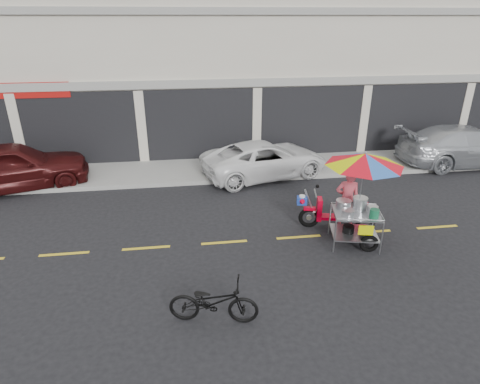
{
  "coord_description": "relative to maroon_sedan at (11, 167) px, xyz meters",
  "views": [
    {
      "loc": [
        -2.85,
        -9.02,
        5.4
      ],
      "look_at": [
        -1.5,
        0.6,
        1.15
      ],
      "focal_mm": 30.0,
      "sensor_mm": 36.0,
      "label": 1
    }
  ],
  "objects": [
    {
      "name": "ground",
      "position": [
        8.67,
        -4.51,
        -0.82
      ],
      "size": [
        90.0,
        90.0,
        0.0
      ],
      "primitive_type": "plane",
      "color": "black"
    },
    {
      "name": "silver_pickup",
      "position": [
        16.7,
        0.19,
        -0.05
      ],
      "size": [
        5.3,
        2.18,
        1.53
      ],
      "primitive_type": "imported",
      "rotation": [
        0.0,
        0.0,
        1.57
      ],
      "color": "#B9BDC3",
      "rests_on": "ground"
    },
    {
      "name": "near_bicycle",
      "position": [
        6.17,
        -7.4,
        -0.37
      ],
      "size": [
        1.8,
        0.93,
        0.9
      ],
      "primitive_type": "imported",
      "rotation": [
        0.0,
        0.0,
        1.37
      ],
      "color": "black",
      "rests_on": "ground"
    },
    {
      "name": "white_pickup",
      "position": [
        8.66,
        0.07,
        -0.18
      ],
      "size": [
        5.02,
        3.27,
        1.29
      ],
      "primitive_type": "imported",
      "rotation": [
        0.0,
        0.0,
        1.84
      ],
      "color": "white",
      "rests_on": "ground"
    },
    {
      "name": "shophouse_block",
      "position": [
        11.49,
        6.08,
        3.41
      ],
      "size": [
        36.0,
        8.11,
        10.4
      ],
      "color": "beige",
      "rests_on": "ground"
    },
    {
      "name": "centerline",
      "position": [
        8.67,
        -4.51,
        -0.82
      ],
      "size": [
        42.0,
        0.1,
        0.01
      ],
      "primitive_type": "cube",
      "color": "gold",
      "rests_on": "ground"
    },
    {
      "name": "sidewalk",
      "position": [
        8.67,
        0.99,
        -0.75
      ],
      "size": [
        45.0,
        3.0,
        0.15
      ],
      "primitive_type": "cube",
      "color": "gray",
      "rests_on": "ground"
    },
    {
      "name": "food_vendor_rig",
      "position": [
        10.02,
        -4.68,
        0.74
      ],
      "size": [
        2.46,
        2.33,
        2.48
      ],
      "rotation": [
        0.0,
        0.0,
        -0.22
      ],
      "color": "black",
      "rests_on": "ground"
    },
    {
      "name": "maroon_sedan",
      "position": [
        0.0,
        0.0,
        0.0
      ],
      "size": [
        5.18,
        3.29,
        1.64
      ],
      "primitive_type": "imported",
      "rotation": [
        0.0,
        0.0,
        1.87
      ],
      "color": "#3B0D0D",
      "rests_on": "ground"
    }
  ]
}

